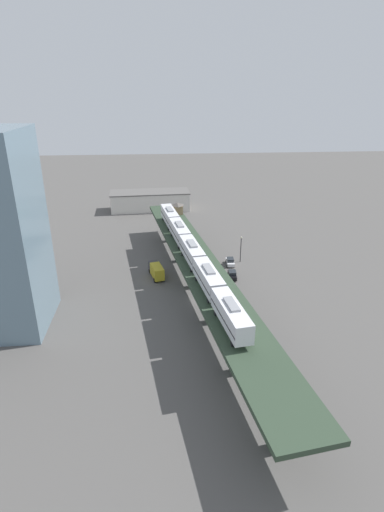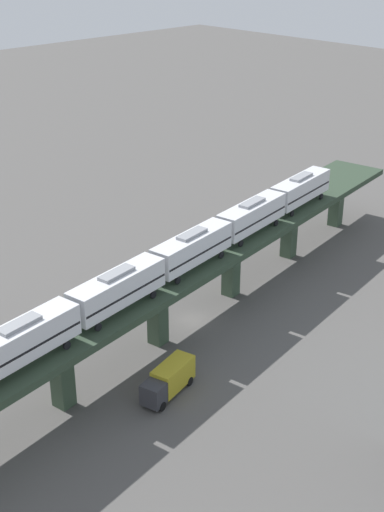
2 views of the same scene
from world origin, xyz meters
name	(u,v)px [view 1 (image 1 of 2)]	position (x,y,z in m)	size (l,w,h in m)	color
ground_plane	(200,301)	(0.00, 0.00, 0.00)	(400.00, 400.00, 0.00)	#514F4C
elevated_viaduct	(201,271)	(0.03, -0.19, 7.11)	(21.98, 92.23, 8.31)	#2C3D2C
subway_train	(192,251)	(-1.65, 1.56, 10.85)	(12.04, 62.12, 4.45)	silver
signal_hut	(177,208)	(-2.99, 36.08, 10.10)	(3.66, 3.66, 3.40)	#8C7251
street_car_white	(230,262)	(9.48, 17.87, 0.94)	(2.11, 4.48, 1.89)	silver
street_car_blue	(265,339)	(9.78, -15.99, 0.94)	(3.12, 4.75, 1.89)	#233D93
street_car_black	(232,275)	(8.66, 10.29, 0.94)	(2.17, 4.51, 1.89)	black
delivery_truck	(156,270)	(-9.26, 12.38, 1.76)	(3.92, 7.53, 3.20)	#333338
street_lamp	(241,247)	(12.43, 19.64, 4.11)	(0.44, 0.44, 6.94)	black
warehouse_building	(150,201)	(-11.38, 69.25, 3.41)	(29.06, 11.69, 6.80)	beige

